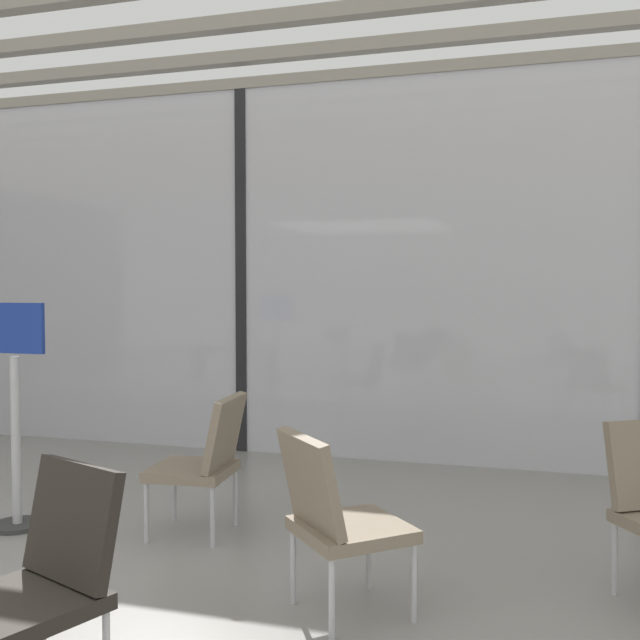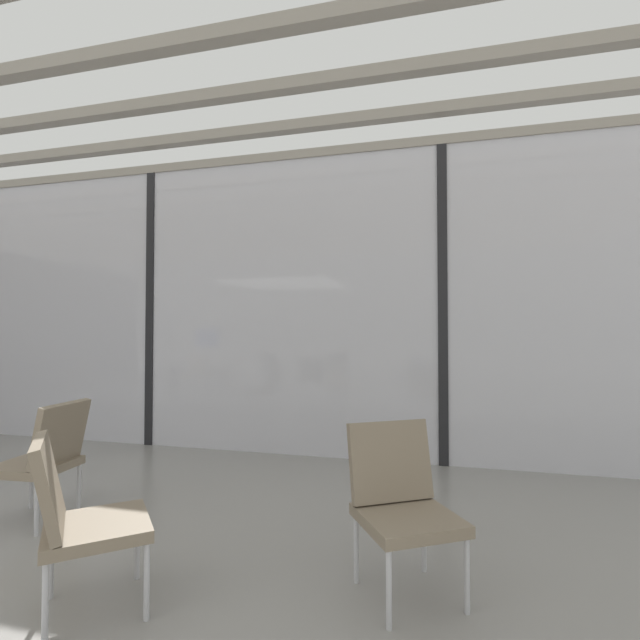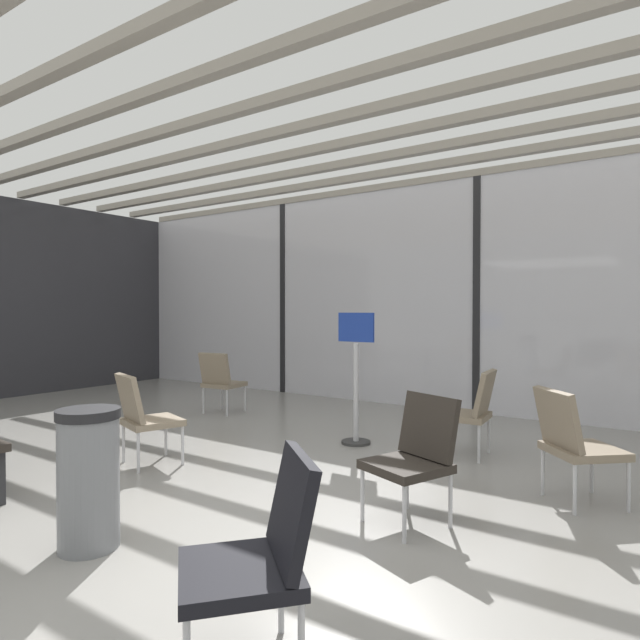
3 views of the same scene
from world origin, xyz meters
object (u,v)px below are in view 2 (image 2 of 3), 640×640
at_px(lounge_chair_0, 400,496).
at_px(lounge_chair_2, 45,454).
at_px(lounge_chair_3, 78,512).
at_px(parked_airplane, 336,299).

bearing_deg(lounge_chair_0, lounge_chair_2, 143.64).
bearing_deg(lounge_chair_3, lounge_chair_2, 9.18).
distance_m(lounge_chair_0, lounge_chair_2, 2.59).
bearing_deg(lounge_chair_3, lounge_chair_0, -109.33).
bearing_deg(lounge_chair_0, lounge_chair_3, 171.20).
height_order(parked_airplane, lounge_chair_2, parked_airplane).
xyz_separation_m(lounge_chair_0, lounge_chair_2, (-2.58, 0.22, 0.00)).
bearing_deg(lounge_chair_2, parked_airplane, 173.14).
bearing_deg(lounge_chair_2, lounge_chair_0, 80.61).
xyz_separation_m(lounge_chair_0, lounge_chair_3, (-1.52, -0.64, 0.00)).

